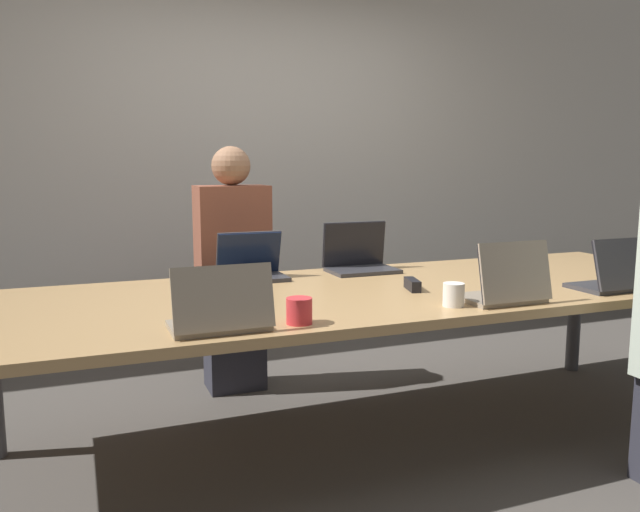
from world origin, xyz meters
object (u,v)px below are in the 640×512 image
laptop_far_midleft (251,265)px  laptop_near_midright (506,285)px  laptop_near_left (221,312)px  person_far_midleft (233,273)px  cup_near_midright (454,295)px  laptop_near_right (615,275)px  laptop_far_center (358,257)px  cup_near_left (299,311)px  stapler (412,285)px

laptop_far_midleft → laptop_near_midright: bearing=-47.7°
laptop_near_left → person_far_midleft: (0.38, 1.38, -0.11)m
cup_near_midright → laptop_near_right: bearing=-0.1°
laptop_near_left → laptop_far_center: bearing=-135.3°
laptop_near_midright → cup_near_midright: bearing=-6.3°
laptop_near_left → laptop_near_midright: (1.19, 0.01, 0.01)m
laptop_far_center → cup_near_left: bearing=-125.5°
laptop_near_midright → laptop_near_left: bearing=0.5°
laptop_near_left → laptop_near_right: 1.81m
stapler → laptop_near_midright: bearing=-44.2°
cup_near_left → cup_near_midright: size_ratio=0.99×
laptop_near_left → person_far_midleft: size_ratio=0.25×
cup_near_left → laptop_far_center: (0.67, 0.95, 0.03)m
laptop_far_center → stapler: (0.01, -0.56, -0.05)m
person_far_midleft → laptop_near_left: bearing=-105.2°
laptop_near_left → cup_near_midright: 0.96m
laptop_near_midright → laptop_far_midleft: bearing=-47.7°
cup_near_midright → laptop_far_midleft: 1.07m
laptop_near_midright → laptop_far_midleft: laptop_near_midright is taller
cup_near_left → laptop_near_right: (1.53, 0.03, 0.02)m
laptop_far_center → stapler: bearing=-89.1°
cup_near_midright → laptop_near_midright: bearing=-6.3°
laptop_far_midleft → cup_near_left: bearing=-94.7°
laptop_near_midright → person_far_midleft: size_ratio=0.24×
laptop_far_midleft → laptop_near_left: bearing=-111.3°
cup_near_left → person_far_midleft: (0.09, 1.38, -0.09)m
laptop_near_left → laptop_far_center: laptop_far_center is taller
laptop_far_center → cup_near_midright: laptop_far_center is taller
person_far_midleft → stapler: 1.16m
laptop_near_right → stapler: (-0.84, 0.35, -0.05)m
laptop_far_midleft → person_far_midleft: person_far_midleft is taller
laptop_near_left → stapler: laptop_near_left is taller
person_far_midleft → laptop_near_midright: bearing=-59.2°
laptop_far_center → person_far_midleft: bearing=143.7°
laptop_far_center → laptop_near_right: (0.85, -0.91, -0.00)m
cup_near_left → laptop_far_midleft: (0.08, 0.92, 0.02)m
laptop_near_midright → laptop_far_midleft: (-0.83, 0.91, -0.01)m
laptop_far_center → laptop_far_midleft: (-0.60, -0.03, -0.01)m
person_far_midleft → laptop_near_right: (1.43, -1.34, 0.12)m
cup_near_left → laptop_near_midright: 0.91m
laptop_far_center → laptop_near_midright: 0.97m
laptop_far_center → laptop_near_left: bearing=-135.3°
cup_near_midright → laptop_near_right: (0.85, -0.00, 0.02)m
laptop_near_left → laptop_near_midright: bearing=-179.5°
cup_near_left → laptop_far_midleft: laptop_far_midleft is taller
laptop_far_midleft → stapler: laptop_far_midleft is taller
laptop_far_center → cup_near_midright: size_ratio=3.82×
laptop_near_left → cup_near_midright: laptop_near_left is taller
laptop_near_midright → laptop_far_center: bearing=-76.1°
laptop_near_left → laptop_far_midleft: same height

